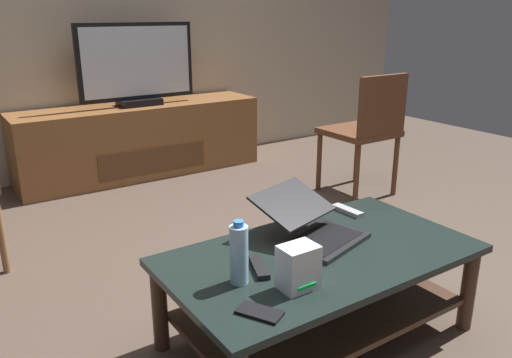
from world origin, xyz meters
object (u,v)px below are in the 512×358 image
dining_chair (367,127)px  cell_phone (260,312)px  soundbar_remote (259,267)px  laptop (312,225)px  television (137,66)px  media_cabinet (141,140)px  coffee_table (320,279)px  router_box (298,267)px  tv_remote (347,211)px  water_bottle_near (239,254)px

dining_chair → cell_phone: bearing=-143.5°
dining_chair → cell_phone: size_ratio=6.17×
dining_chair → soundbar_remote: 1.97m
laptop → television: bearing=85.1°
media_cabinet → laptop: (-0.20, -2.35, 0.16)m
dining_chair → coffee_table: bearing=-140.9°
coffee_table → cell_phone: size_ratio=8.58×
cell_phone → router_box: bearing=-12.2°
router_box → television: bearing=79.4°
media_cabinet → dining_chair: (1.11, -1.36, 0.22)m
laptop → router_box: laptop is taller
cell_phone → tv_remote: tv_remote is taller
dining_chair → tv_remote: (-1.00, -0.87, -0.10)m
media_cabinet → television: (0.00, -0.02, 0.58)m
dining_chair → television: bearing=129.7°
cell_phone → coffee_table: bearing=-2.1°
television → tv_remote: (0.11, -2.21, -0.46)m
water_bottle_near → cell_phone: bearing=-104.2°
coffee_table → tv_remote: bearing=33.4°
media_cabinet → router_box: 2.68m
router_box → laptop: bearing=44.1°
soundbar_remote → tv_remote: bearing=40.8°
television → laptop: bearing=-94.9°
water_bottle_near → soundbar_remote: (0.11, 0.03, -0.10)m
water_bottle_near → media_cabinet: bearing=75.7°
router_box → water_bottle_near: (-0.14, 0.14, 0.03)m
coffee_table → water_bottle_near: bearing=-176.8°
television → dining_chair: television is taller
router_box → cell_phone: bearing=-163.3°
television → laptop: (-0.20, -2.33, -0.42)m
router_box → tv_remote: (0.60, 0.40, -0.07)m
water_bottle_near → soundbar_remote: water_bottle_near is taller
soundbar_remote → cell_phone: bearing=-102.5°
water_bottle_near → tv_remote: size_ratio=1.41×
media_cabinet → water_bottle_near: (-0.63, -2.49, 0.21)m
tv_remote → dining_chair: bearing=37.8°
media_cabinet → router_box: bearing=-100.6°
media_cabinet → cell_phone: 2.77m
tv_remote → cell_phone: bearing=-153.3°
soundbar_remote → television: bearing=99.1°
dining_chair → soundbar_remote: dining_chair is taller
tv_remote → television: bearing=89.7°
tv_remote → coffee_table: bearing=-149.8°
television → cell_phone: television is taller
cell_phone → soundbar_remote: size_ratio=0.88×
media_cabinet → soundbar_remote: 2.51m
tv_remote → soundbar_remote: same height
router_box → dining_chair: bearing=38.4°
television → dining_chair: size_ratio=1.05×
dining_chair → laptop: 1.64m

